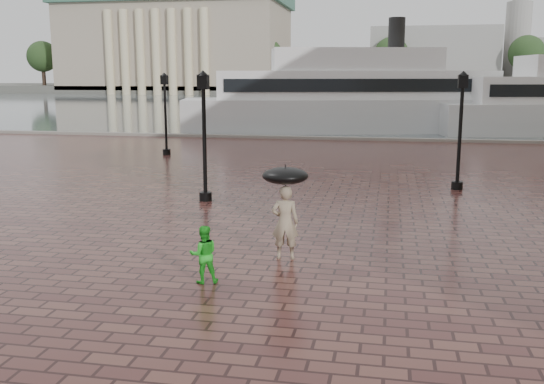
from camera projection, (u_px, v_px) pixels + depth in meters
The scene contains 11 objects.
ground at pixel (363, 325), 10.75m from camera, with size 300.00×300.00×0.00m, color #3B1C1A.
harbour_water at pixel (389, 103), 99.44m from camera, with size 240.00×240.00×0.00m, color #475257.
quay_edge at pixel (384, 141), 41.60m from camera, with size 80.00×0.60×0.30m, color slate.
far_shore at pixel (390, 89), 164.81m from camera, with size 300.00×60.00×2.00m, color #4C4C47.
museum at pixel (177, 39), 157.88m from camera, with size 57.00×32.50×26.00m.
far_trees at pixel (391, 54), 142.02m from camera, with size 188.00×8.00×13.50m.
street_lamps at pixel (264, 124), 26.03m from camera, with size 15.44×12.44×4.40m.
adult_pedestrian at pixel (285, 222), 14.51m from camera, with size 0.66×0.43×1.80m, color gray.
child_pedestrian at pixel (204, 254), 12.84m from camera, with size 0.61×0.47×1.25m, color green.
ferry_near at pixel (354, 98), 48.28m from camera, with size 27.80×12.69×8.87m.
umbrella at pixel (285, 176), 14.29m from camera, with size 1.10×1.10×1.17m.
Camera 1 is at (0.35, -10.24, 4.34)m, focal length 40.00 mm.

